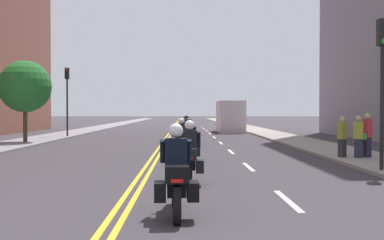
{
  "coord_description": "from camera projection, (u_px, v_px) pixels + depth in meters",
  "views": [
    {
      "loc": [
        1.19,
        -1.78,
        1.87
      ],
      "look_at": [
        1.61,
        22.91,
        1.42
      ],
      "focal_mm": 43.91,
      "sensor_mm": 36.0,
      "label": 1
    }
  ],
  "objects": [
    {
      "name": "ground_plane",
      "position": [
        173.0,
        129.0,
        49.78
      ],
      "size": [
        264.0,
        264.0,
        0.0
      ],
      "primitive_type": "plane",
      "color": "#383238"
    },
    {
      "name": "sidewalk_left",
      "position": [
        96.0,
        129.0,
        49.64
      ],
      "size": [
        2.92,
        144.0,
        0.12
      ],
      "primitive_type": "cube",
      "color": "gray",
      "rests_on": "ground"
    },
    {
      "name": "sidewalk_right",
      "position": [
        250.0,
        129.0,
        49.92
      ],
      "size": [
        2.92,
        144.0,
        0.12
      ],
      "primitive_type": "cube",
      "color": "gray",
      "rests_on": "ground"
    },
    {
      "name": "centreline_yellow_inner",
      "position": [
        172.0,
        129.0,
        49.78
      ],
      "size": [
        0.12,
        132.0,
        0.01
      ],
      "primitive_type": "cube",
      "color": "yellow",
      "rests_on": "ground"
    },
    {
      "name": "centreline_yellow_outer",
      "position": [
        174.0,
        129.0,
        49.78
      ],
      "size": [
        0.12,
        132.0,
        0.01
      ],
      "primitive_type": "cube",
      "color": "yellow",
      "rests_on": "ground"
    },
    {
      "name": "lane_dashes_white",
      "position": [
        217.0,
        140.0,
        30.84
      ],
      "size": [
        0.14,
        56.4,
        0.01
      ],
      "color": "silver",
      "rests_on": "ground"
    },
    {
      "name": "motorcycle_0",
      "position": [
        176.0,
        179.0,
        8.4
      ],
      "size": [
        0.78,
        2.17,
        1.66
      ],
      "rotation": [
        0.0,
        0.0,
        0.04
      ],
      "color": "black",
      "rests_on": "ground"
    },
    {
      "name": "motorcycle_1",
      "position": [
        189.0,
        158.0,
        12.18
      ],
      "size": [
        0.78,
        2.2,
        1.65
      ],
      "rotation": [
        0.0,
        0.0,
        -0.04
      ],
      "color": "black",
      "rests_on": "ground"
    },
    {
      "name": "motorcycle_2",
      "position": [
        188.0,
        146.0,
        16.39
      ],
      "size": [
        0.78,
        2.19,
        1.65
      ],
      "rotation": [
        0.0,
        0.0,
        0.04
      ],
      "color": "black",
      "rests_on": "ground"
    },
    {
      "name": "motorcycle_3",
      "position": [
        181.0,
        140.0,
        19.69
      ],
      "size": [
        0.77,
        2.15,
        1.59
      ],
      "rotation": [
        0.0,
        0.0,
        -0.01
      ],
      "color": "black",
      "rests_on": "ground"
    },
    {
      "name": "motorcycle_4",
      "position": [
        187.0,
        135.0,
        23.82
      ],
      "size": [
        0.77,
        2.2,
        1.68
      ],
      "rotation": [
        0.0,
        0.0,
        -0.02
      ],
      "color": "black",
      "rests_on": "ground"
    },
    {
      "name": "motorcycle_5",
      "position": [
        187.0,
        132.0,
        27.69
      ],
      "size": [
        0.78,
        2.29,
        1.63
      ],
      "rotation": [
        0.0,
        0.0,
        -0.04
      ],
      "color": "black",
      "rests_on": "ground"
    },
    {
      "name": "motorcycle_6",
      "position": [
        188.0,
        129.0,
        31.8
      ],
      "size": [
        0.77,
        2.14,
        1.58
      ],
      "rotation": [
        0.0,
        0.0,
        -0.01
      ],
      "color": "black",
      "rests_on": "ground"
    },
    {
      "name": "traffic_light_near",
      "position": [
        382.0,
        67.0,
        14.04
      ],
      "size": [
        0.28,
        0.38,
        4.64
      ],
      "color": "black",
      "rests_on": "ground"
    },
    {
      "name": "traffic_light_far",
      "position": [
        67.0,
        90.0,
        33.34
      ],
      "size": [
        0.28,
        0.38,
        4.99
      ],
      "color": "black",
      "rests_on": "ground"
    },
    {
      "name": "pedestrian_0",
      "position": [
        359.0,
        137.0,
        17.76
      ],
      "size": [
        0.5,
        0.36,
        1.72
      ],
      "rotation": [
        0.0,
        0.0,
        5.83
      ],
      "color": "#222737",
      "rests_on": "ground"
    },
    {
      "name": "pedestrian_1",
      "position": [
        367.0,
        136.0,
        17.97
      ],
      "size": [
        0.31,
        0.4,
        1.8
      ],
      "rotation": [
        0.0,
        0.0,
        4.97
      ],
      "color": "#252337",
      "rests_on": "ground"
    },
    {
      "name": "pedestrian_2",
      "position": [
        342.0,
        138.0,
        17.97
      ],
      "size": [
        0.42,
        0.39,
        1.69
      ],
      "rotation": [
        0.0,
        0.0,
        0.65
      ],
      "color": "#2B2B30",
      "rests_on": "ground"
    },
    {
      "name": "street_tree_0",
      "position": [
        25.0,
        87.0,
        26.94
      ],
      "size": [
        2.99,
        2.99,
        4.81
      ],
      "color": "#463921",
      "rests_on": "ground"
    },
    {
      "name": "parked_truck",
      "position": [
        230.0,
        118.0,
        42.61
      ],
      "size": [
        2.2,
        6.5,
        2.8
      ],
      "color": "silver",
      "rests_on": "ground"
    }
  ]
}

